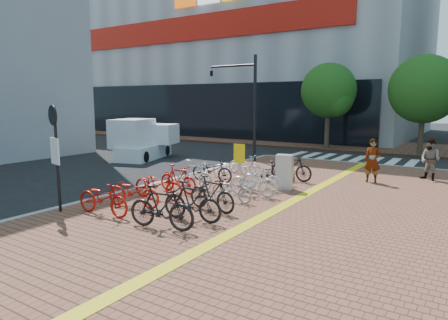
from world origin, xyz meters
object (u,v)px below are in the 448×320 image
Objects in this scene: bike_10 at (212,194)px; bike_11 at (232,189)px; bike_4 at (194,174)px; bike_14 at (277,173)px; bike_6 at (231,168)px; bike_15 at (291,168)px; bike_9 at (192,201)px; yellow_sign at (240,158)px; pedestrian_a at (373,161)px; bike_1 at (134,192)px; bike_5 at (212,170)px; bike_3 at (178,179)px; bike_8 at (161,207)px; traffic_light_pole at (234,89)px; bike_13 at (261,178)px; utility_box at (284,172)px; bike_0 at (103,198)px; notice_sign at (55,145)px; bike_12 at (253,182)px; pedestrian_b at (430,159)px; bike_7 at (244,164)px; box_truck at (143,140)px; bike_2 at (158,184)px.

bike_10 is 1.14× the size of bike_11.
bike_14 is (2.34, 2.47, -0.08)m from bike_4.
bike_15 is at bearing -77.91° from bike_6.
bike_9 is 6.81m from bike_15.
pedestrian_a is at bearing 42.88° from yellow_sign.
bike_1 is 2.53m from bike_10.
bike_6 is at bearing -17.40° from bike_5.
bike_3 is at bearing -125.50° from yellow_sign.
bike_8 is at bearing -178.52° from bike_11.
bike_8 is 0.33× the size of traffic_light_pole.
bike_10 reaches higher than bike_5.
utility_box is (0.65, 0.64, 0.20)m from bike_13.
bike_0 is at bearing -128.43° from pedestrian_a.
notice_sign reaches higher than utility_box.
bike_4 is 1.03× the size of bike_12.
notice_sign is (-8.94, -11.57, 1.15)m from pedestrian_b.
bike_14 is at bearing 62.13° from notice_sign.
pedestrian_b is (7.48, 7.65, 0.37)m from bike_3.
pedestrian_a is at bearing -75.83° from bike_7.
bike_6 reaches higher than bike_11.
utility_box is 0.29× the size of box_truck.
box_truck is at bearing 161.14° from utility_box.
bike_2 is 1.17× the size of bike_7.
bike_13 is 11.23m from box_truck.
yellow_sign is at bearing -105.29° from bike_5.
yellow_sign is 0.38× the size of box_truck.
pedestrian_a is (3.24, 9.29, 0.32)m from bike_8.
bike_0 is 2.74m from bike_9.
yellow_sign is 10.37m from box_truck.
bike_8 is at bearing -85.16° from pedestrian_b.
bike_14 is at bearing -149.55° from pedestrian_a.
pedestrian_a is (5.46, 8.11, 0.41)m from bike_1.
bike_9 is (2.48, -3.39, 0.02)m from bike_4.
bike_2 is at bearing -175.65° from bike_4.
bike_11 is 0.94× the size of yellow_sign.
pedestrian_b reaches higher than bike_5.
traffic_light_pole is (-2.88, 10.81, 3.53)m from bike_1.
traffic_light_pole reaches higher than bike_12.
pedestrian_a is (3.14, 2.44, 0.44)m from bike_14.
bike_1 is 1.04× the size of pedestrian_a.
bike_8 is 1.25× the size of bike_13.
bike_7 is 0.88× the size of bike_8.
bike_7 is 1.28× the size of utility_box.
yellow_sign is at bearing 64.01° from notice_sign.
notice_sign is 12.25m from box_truck.
bike_1 is 0.32× the size of traffic_light_pole.
yellow_sign reaches higher than bike_15.
bike_12 is at bearing -47.56° from bike_1.
bike_3 is at bearing 150.82° from bike_15.
box_truck is (-10.53, 2.08, 0.43)m from bike_15.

